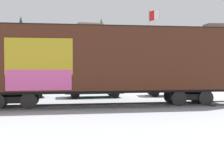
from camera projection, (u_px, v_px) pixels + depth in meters
The scene contains 8 objects.
ground_plane at pixel (94, 106), 17.88m from camera, with size 260.00×260.00×0.00m, color #B2B5BC.
track at pixel (89, 106), 17.85m from camera, with size 60.02×2.93×0.08m.
freight_car at pixel (105, 60), 17.91m from camera, with size 16.00×3.24×4.80m.
flagpole at pixel (151, 36), 30.33m from camera, with size 0.71×1.57×8.11m.
hillside at pixel (68, 55), 80.58m from camera, with size 150.36×31.11×14.59m.
parked_car_black at pixel (17, 87), 22.46m from camera, with size 4.40×2.29×1.58m.
parked_car_green at pixel (93, 85), 22.80m from camera, with size 4.29×2.01×1.77m.
parked_car_white at pixel (169, 86), 23.88m from camera, with size 4.19×2.24×1.53m.
Camera 1 is at (-1.98, -17.74, 2.44)m, focal length 48.56 mm.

